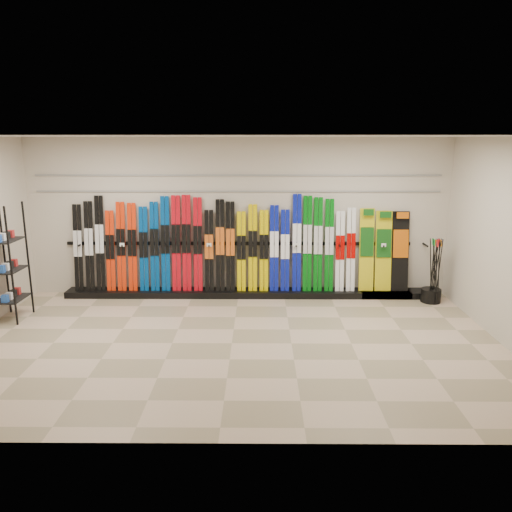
{
  "coord_description": "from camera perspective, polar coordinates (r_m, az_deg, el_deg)",
  "views": [
    {
      "loc": [
        0.41,
        -6.91,
        2.97
      ],
      "look_at": [
        0.35,
        1.0,
        1.1
      ],
      "focal_mm": 35.0,
      "sensor_mm": 36.0,
      "label": 1
    }
  ],
  "objects": [
    {
      "name": "slatwall_rail_0",
      "position": [
        9.45,
        -2.09,
        7.4
      ],
      "size": [
        7.6,
        0.02,
        0.03
      ],
      "primitive_type": "cube",
      "color": "gray",
      "rests_on": "back_wall"
    },
    {
      "name": "accessory_rack",
      "position": [
        9.19,
        -26.51,
        -0.67
      ],
      "size": [
        0.4,
        0.6,
        1.95
      ],
      "primitive_type": "cube",
      "color": "black",
      "rests_on": "floor"
    },
    {
      "name": "snowboards",
      "position": [
        9.8,
        14.42,
        0.58
      ],
      "size": [
        0.94,
        0.24,
        1.57
      ],
      "color": "gold",
      "rests_on": "ski_rack_base"
    },
    {
      "name": "floor",
      "position": [
        7.54,
        -2.78,
        -9.93
      ],
      "size": [
        8.0,
        8.0,
        0.0
      ],
      "primitive_type": "plane",
      "color": "gray",
      "rests_on": "ground"
    },
    {
      "name": "back_wall",
      "position": [
        9.54,
        -2.06,
        4.42
      ],
      "size": [
        8.0,
        0.0,
        8.0
      ],
      "primitive_type": "plane",
      "rotation": [
        1.57,
        0.0,
        0.0
      ],
      "color": "beige",
      "rests_on": "floor"
    },
    {
      "name": "ski_poles",
      "position": [
        9.69,
        19.78,
        -1.61
      ],
      "size": [
        0.23,
        0.3,
        1.18
      ],
      "color": "black",
      "rests_on": "pole_bin"
    },
    {
      "name": "ski_rack_base",
      "position": [
        9.65,
        -0.7,
        -4.26
      ],
      "size": [
        8.0,
        0.4,
        0.12
      ],
      "primitive_type": "cube",
      "color": "black",
      "rests_on": "floor"
    },
    {
      "name": "skis",
      "position": [
        9.5,
        -4.85,
        1.05
      ],
      "size": [
        5.37,
        0.24,
        1.84
      ],
      "color": "black",
      "rests_on": "ski_rack_base"
    },
    {
      "name": "slatwall_rail_1",
      "position": [
        9.43,
        -2.1,
        9.21
      ],
      "size": [
        7.6,
        0.02,
        0.03
      ],
      "primitive_type": "cube",
      "color": "gray",
      "rests_on": "back_wall"
    },
    {
      "name": "ceiling",
      "position": [
        6.93,
        -3.07,
        13.52
      ],
      "size": [
        8.0,
        8.0,
        0.0
      ],
      "primitive_type": "plane",
      "rotation": [
        3.14,
        0.0,
        0.0
      ],
      "color": "silver",
      "rests_on": "back_wall"
    },
    {
      "name": "pole_bin",
      "position": [
        9.85,
        19.35,
        -4.27
      ],
      "size": [
        0.36,
        0.36,
        0.25
      ],
      "primitive_type": "cylinder",
      "color": "black",
      "rests_on": "floor"
    }
  ]
}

